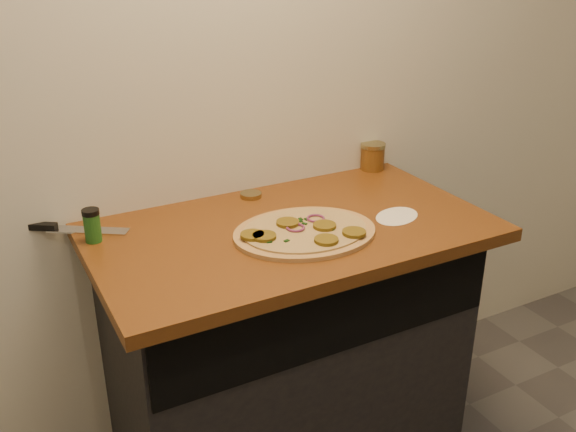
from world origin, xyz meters
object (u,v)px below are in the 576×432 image
salsa_jar (373,156)px  spice_shaker (92,225)px  pizza (305,232)px  chefs_knife (60,228)px

salsa_jar → spice_shaker: 1.06m
pizza → salsa_jar: salsa_jar is taller
pizza → chefs_knife: bearing=149.4°
salsa_jar → spice_shaker: (-1.06, -0.13, -0.00)m
salsa_jar → spice_shaker: size_ratio=1.02×
chefs_knife → pizza: bearing=-30.6°
pizza → chefs_knife: pizza is taller
pizza → salsa_jar: size_ratio=4.59×
chefs_knife → salsa_jar: (1.13, 0.01, 0.04)m
pizza → spice_shaker: spice_shaker is taller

